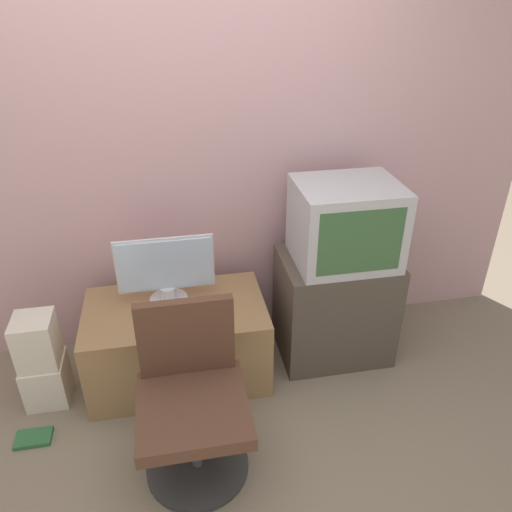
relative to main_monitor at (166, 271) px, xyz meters
name	(u,v)px	position (x,y,z in m)	size (l,w,h in m)	color
ground_plane	(214,498)	(0.13, -0.96, -0.69)	(12.00, 12.00, 0.00)	#7F705B
wall_back	(178,145)	(0.13, 0.37, 0.61)	(4.40, 0.05, 2.60)	#CC9EA3
desk	(178,341)	(0.03, -0.07, -0.45)	(1.03, 0.60, 0.49)	#937047
side_stand	(334,306)	(1.01, -0.02, -0.35)	(0.67, 0.50, 0.68)	#4C4238
main_monitor	(166,271)	(0.00, 0.00, 0.00)	(0.54, 0.22, 0.41)	silver
keyboard	(175,320)	(0.03, -0.20, -0.19)	(0.29, 0.10, 0.01)	silver
mouse	(210,312)	(0.22, -0.18, -0.19)	(0.06, 0.04, 0.03)	#4C4C51
crt_tv	(346,224)	(1.02, -0.04, 0.22)	(0.57, 0.48, 0.47)	#B7B7BC
office_chair	(192,403)	(0.07, -0.71, -0.31)	(0.51, 0.51, 0.85)	#333333
cardboard_box_lower	(47,380)	(-0.72, -0.14, -0.56)	(0.23, 0.24, 0.27)	beige
cardboard_box_upper	(36,341)	(-0.72, -0.14, -0.28)	(0.21, 0.22, 0.29)	beige
book	(34,438)	(-0.77, -0.44, -0.68)	(0.18, 0.12, 0.02)	#2D6638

